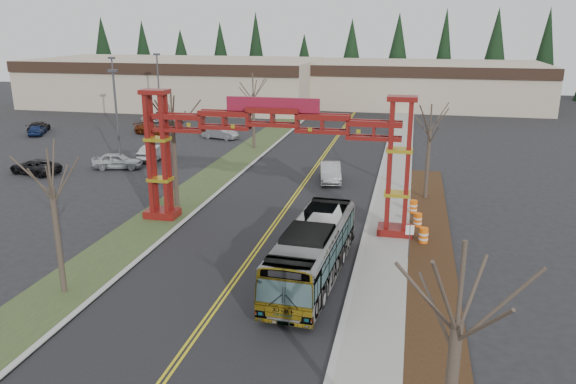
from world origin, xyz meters
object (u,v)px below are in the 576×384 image
(barrel_mid, at_px, (418,220))
(gateway_arch, at_px, (273,138))
(parked_car_near_b, at_px, (154,152))
(light_pole_mid, at_px, (114,89))
(barrel_south, at_px, (424,236))
(parked_car_near_c, at_px, (35,166))
(parked_car_far_c, at_px, (38,127))
(parked_car_mid_b, at_px, (37,130))
(bare_tree_median_near, at_px, (51,189))
(retail_building_east, at_px, (423,84))
(parked_car_mid_a, at_px, (151,129))
(retail_building_west, at_px, (176,82))
(bare_tree_right_far, at_px, (430,131))
(barrel_north, at_px, (413,207))
(parked_car_near_a, at_px, (117,161))
(parked_car_far_b, at_px, (160,117))
(transit_bus, at_px, (313,252))
(bare_tree_median_mid, at_px, (172,122))
(light_pole_near, at_px, (116,113))
(bare_tree_right_near, at_px, (457,324))
(parked_car_far_a, at_px, (220,133))
(light_pole_far, at_px, (158,83))
(street_sign, at_px, (410,235))
(silver_sedan, at_px, (330,172))

(barrel_mid, bearing_deg, gateway_arch, -169.04)
(parked_car_near_b, xyz_separation_m, light_pole_mid, (-11.33, 13.31, 4.53))
(gateway_arch, xyz_separation_m, barrel_south, (9.77, -1.11, -5.45))
(parked_car_near_c, xyz_separation_m, parked_car_far_c, (-12.49, 17.93, 0.02))
(parked_car_mid_b, xyz_separation_m, bare_tree_median_near, (27.92, -36.75, 4.79))
(retail_building_east, xyz_separation_m, parked_car_mid_a, (-32.54, -33.63, -2.86))
(retail_building_west, height_order, bare_tree_median_near, retail_building_west)
(gateway_arch, bearing_deg, bare_tree_right_far, 40.40)
(parked_car_far_c, relative_size, bare_tree_median_near, 0.65)
(parked_car_far_c, height_order, barrel_north, parked_car_far_c)
(parked_car_mid_b, bearing_deg, parked_car_near_b, 131.68)
(parked_car_near_a, relative_size, bare_tree_right_far, 0.61)
(parked_car_far_c, relative_size, bare_tree_right_far, 0.65)
(parked_car_near_c, bearing_deg, barrel_mid, 90.57)
(parked_car_mid_a, xyz_separation_m, barrel_south, (32.30, -29.44, -0.13))
(parked_car_far_b, bearing_deg, barrel_south, 18.90)
(transit_bus, relative_size, bare_tree_median_mid, 1.30)
(parked_car_near_c, bearing_deg, barrel_north, 95.03)
(light_pole_near, bearing_deg, retail_building_east, 61.06)
(barrel_south, bearing_deg, bare_tree_median_mid, 168.39)
(transit_bus, relative_size, parked_car_far_c, 2.34)
(parked_car_mid_a, xyz_separation_m, bare_tree_right_far, (32.54, -19.81, 4.68))
(parked_car_far_c, height_order, bare_tree_right_far, bare_tree_right_far)
(bare_tree_right_near, distance_m, bare_tree_right_far, 30.17)
(parked_car_far_c, height_order, barrel_mid, parked_car_far_c)
(bare_tree_median_near, bearing_deg, transit_bus, 19.60)
(parked_car_far_a, height_order, light_pole_far, light_pole_far)
(retail_building_east, distance_m, street_sign, 65.69)
(street_sign, bearing_deg, retail_building_east, 89.05)
(silver_sedan, bearing_deg, parked_car_far_a, 123.90)
(parked_car_mid_a, xyz_separation_m, parked_car_far_c, (-14.33, -1.68, 0.04))
(light_pole_far, height_order, street_sign, light_pole_far)
(parked_car_mid_a, bearing_deg, barrel_north, -105.75)
(street_sign, bearing_deg, barrel_south, 71.52)
(light_pole_near, xyz_separation_m, light_pole_mid, (-9.95, 17.52, 0.02))
(parked_car_far_c, bearing_deg, bare_tree_median_near, 105.38)
(parked_car_mid_a, bearing_deg, parked_car_near_c, -164.23)
(parked_car_near_c, xyz_separation_m, light_pole_near, (6.73, 3.24, 4.61))
(parked_car_mid_b, height_order, barrel_south, parked_car_mid_b)
(silver_sedan, xyz_separation_m, barrel_south, (7.70, -13.09, -0.27))
(light_pole_near, bearing_deg, parked_car_far_a, 74.61)
(parked_car_mid_b, relative_size, parked_car_far_a, 0.91)
(silver_sedan, bearing_deg, barrel_north, -57.05)
(retail_building_east, relative_size, light_pole_near, 4.16)
(transit_bus, distance_m, parked_car_near_b, 31.08)
(parked_car_near_c, height_order, parked_car_mid_a, parked_car_near_c)
(silver_sedan, bearing_deg, transit_bus, -95.02)
(barrel_mid, bearing_deg, parked_car_near_b, 150.86)
(retail_building_east, bearing_deg, bare_tree_right_near, -90.00)
(light_pole_near, bearing_deg, parked_car_mid_a, 106.61)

